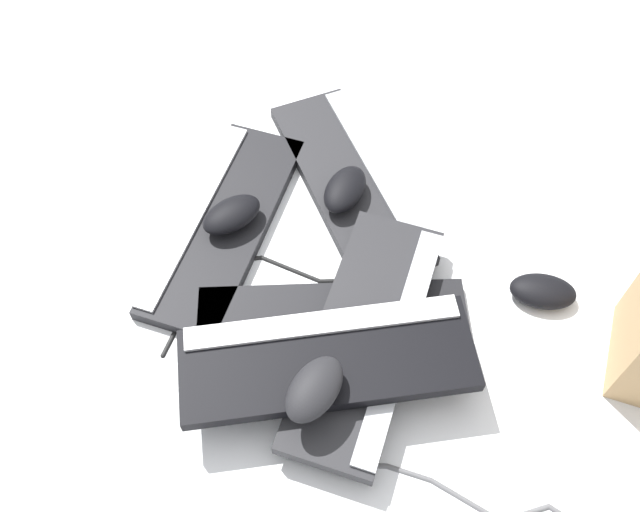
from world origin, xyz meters
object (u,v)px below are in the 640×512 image
keyboard_2 (333,328)px  keyboard_1 (223,224)px  mouse_1 (345,190)px  mouse_2 (314,389)px  mouse_3 (543,291)px  mouse_0 (232,215)px  keyboard_3 (367,335)px  keyboard_4 (327,358)px  keyboard_0 (351,181)px

keyboard_2 → keyboard_1: bearing=78.6°
mouse_1 → mouse_2: mouse_2 is taller
keyboard_2 → mouse_3: bearing=-44.2°
keyboard_1 → mouse_0: mouse_0 is taller
keyboard_3 → keyboard_4: keyboard_4 is taller
keyboard_3 → mouse_3: bearing=-37.3°
keyboard_1 → mouse_0: (0.01, -0.02, 0.04)m
keyboard_4 → mouse_0: (0.14, 0.30, -0.02)m
keyboard_1 → mouse_1: (0.17, -0.15, 0.04)m
keyboard_0 → mouse_1: 0.06m
mouse_0 → keyboard_2: bearing=-85.0°
keyboard_3 → mouse_1: size_ratio=4.22×
keyboard_4 → mouse_1: 0.34m
keyboard_3 → keyboard_4: 0.09m
mouse_2 → mouse_3: (0.39, -0.19, -0.09)m
keyboard_1 → mouse_3: size_ratio=4.22×
keyboard_1 → keyboard_3: (-0.05, -0.34, 0.03)m
keyboard_1 → mouse_3: 0.56m
keyboard_1 → keyboard_4: (-0.13, -0.32, 0.06)m
keyboard_0 → keyboard_2: (-0.27, -0.15, 0.00)m
keyboard_1 → mouse_1: bearing=-42.0°
keyboard_3 → mouse_1: bearing=41.2°
keyboard_3 → mouse_2: size_ratio=4.22×
keyboard_4 → mouse_1: size_ratio=3.84×
keyboard_0 → keyboard_3: (-0.26, -0.21, 0.03)m
keyboard_0 → mouse_3: mouse_3 is taller
keyboard_4 → mouse_0: keyboard_4 is taller
keyboard_4 → mouse_0: 0.33m
mouse_0 → keyboard_3: bearing=-81.1°
keyboard_0 → keyboard_1: (-0.21, 0.13, 0.00)m
mouse_0 → mouse_1: bearing=-20.5°
mouse_3 → mouse_1: bearing=-21.6°
keyboard_0 → mouse_3: bearing=-91.9°
mouse_2 → mouse_3: 0.44m
keyboard_4 → keyboard_2: bearing=28.4°
keyboard_0 → mouse_2: bearing=-152.8°
keyboard_0 → keyboard_4: keyboard_4 is taller
keyboard_0 → keyboard_3: 0.33m
keyboard_2 → mouse_3: 0.36m
keyboard_2 → mouse_3: (0.26, -0.25, 0.01)m
keyboard_2 → mouse_3: mouse_3 is taller
mouse_1 → mouse_3: 0.38m
keyboard_3 → mouse_3: 0.31m
keyboard_4 → mouse_3: (0.33, -0.21, -0.05)m
keyboard_3 → keyboard_4: (-0.08, 0.02, 0.03)m
keyboard_0 → mouse_3: (-0.01, -0.40, 0.01)m
keyboard_2 → keyboard_4: size_ratio=1.04×
mouse_2 → keyboard_4: bearing=16.2°
keyboard_2 → mouse_2: size_ratio=4.00×
keyboard_4 → mouse_2: bearing=-161.1°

